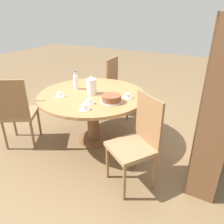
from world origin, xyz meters
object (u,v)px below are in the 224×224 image
at_px(chair_a, 17,111).
at_px(chair_c, 119,86).
at_px(cup_d, 60,95).
at_px(coffee_pot, 91,86).
at_px(bookshelf, 217,104).
at_px(water_bottle, 76,82).
at_px(cake_main, 111,99).
at_px(cup_c, 89,102).
at_px(cup_b, 128,96).
at_px(chair_b, 137,141).
at_px(cup_a, 85,108).

height_order(chair_a, chair_c, same).
bearing_deg(cup_d, coffee_pot, 132.67).
distance_m(bookshelf, water_bottle, 1.79).
bearing_deg(cake_main, chair_c, -156.82).
xyz_separation_m(water_bottle, cup_c, (0.34, 0.45, -0.08)).
height_order(bookshelf, cup_b, bookshelf).
height_order(chair_a, cake_main, chair_a).
relative_size(chair_b, cup_d, 7.52).
bearing_deg(cup_d, bookshelf, 100.38).
xyz_separation_m(coffee_pot, cup_d, (0.27, -0.30, -0.09)).
relative_size(chair_c, coffee_pot, 4.02).
bearing_deg(cup_b, cup_a, -25.59).
distance_m(cake_main, cup_d, 0.68).
bearing_deg(water_bottle, coffee_pot, 79.20).
distance_m(cake_main, cup_c, 0.27).
height_order(coffee_pot, cake_main, coffee_pot).
distance_m(chair_a, chair_b, 1.65).
xyz_separation_m(chair_c, cup_a, (1.43, 0.32, 0.22)).
height_order(chair_c, cup_c, chair_c).
xyz_separation_m(coffee_pot, cup_b, (-0.10, 0.48, -0.09)).
relative_size(bookshelf, cup_d, 13.20).
bearing_deg(cup_d, cup_c, 88.78).
distance_m(coffee_pot, cup_d, 0.41).
height_order(cup_a, cup_b, same).
bearing_deg(coffee_pot, water_bottle, -100.80).
bearing_deg(cup_a, cake_main, 155.65).
xyz_separation_m(chair_b, water_bottle, (-0.53, -1.16, 0.30)).
distance_m(chair_a, water_bottle, 0.86).
bearing_deg(cup_c, cup_b, 140.63).
bearing_deg(cup_c, chair_c, -168.27).
xyz_separation_m(chair_c, cake_main, (1.10, 0.47, 0.24)).
bearing_deg(coffee_pot, cake_main, 72.86).
xyz_separation_m(coffee_pot, cup_c, (0.28, 0.16, -0.09)).
relative_size(coffee_pot, cake_main, 0.92).
bearing_deg(chair_b, cup_b, 156.82).
bearing_deg(chair_a, coffee_pot, -176.00).
bearing_deg(cake_main, chair_a, -67.74).
distance_m(chair_b, water_bottle, 1.31).
distance_m(chair_a, cup_b, 1.46).
height_order(chair_c, cup_a, chair_c).
bearing_deg(cake_main, cup_d, -76.31).
xyz_separation_m(cup_a, cup_d, (-0.18, -0.51, 0.00)).
bearing_deg(chair_b, chair_a, -143.10).
height_order(chair_b, bookshelf, bookshelf).
relative_size(chair_b, water_bottle, 3.80).
relative_size(cup_c, cup_d, 1.00).
relative_size(chair_a, water_bottle, 3.80).
bearing_deg(chair_a, cup_c, 164.93).
bearing_deg(chair_a, cake_main, 169.60).
bearing_deg(cup_c, cake_main, 129.78).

